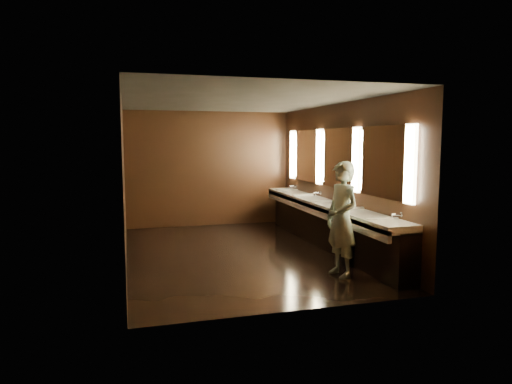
# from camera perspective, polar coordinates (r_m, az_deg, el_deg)

# --- Properties ---
(floor) EXTENTS (6.00, 6.00, 0.00)m
(floor) POSITION_cam_1_polar(r_m,az_deg,el_deg) (8.57, -2.25, -7.67)
(floor) COLOR black
(floor) RESTS_ON ground
(ceiling) EXTENTS (4.00, 6.00, 0.02)m
(ceiling) POSITION_cam_1_polar(r_m,az_deg,el_deg) (8.34, -2.34, 11.32)
(ceiling) COLOR #2D2D2B
(ceiling) RESTS_ON wall_back
(wall_back) EXTENTS (4.00, 0.02, 2.80)m
(wall_back) POSITION_cam_1_polar(r_m,az_deg,el_deg) (11.27, -5.92, 2.89)
(wall_back) COLOR black
(wall_back) RESTS_ON floor
(wall_front) EXTENTS (4.00, 0.02, 2.80)m
(wall_front) POSITION_cam_1_polar(r_m,az_deg,el_deg) (5.49, 5.14, -0.78)
(wall_front) COLOR black
(wall_front) RESTS_ON floor
(wall_left) EXTENTS (0.02, 6.00, 2.80)m
(wall_left) POSITION_cam_1_polar(r_m,az_deg,el_deg) (8.11, -16.17, 1.31)
(wall_left) COLOR black
(wall_left) RESTS_ON floor
(wall_right) EXTENTS (0.02, 6.00, 2.80)m
(wall_right) POSITION_cam_1_polar(r_m,az_deg,el_deg) (9.02, 10.14, 1.96)
(wall_right) COLOR black
(wall_right) RESTS_ON floor
(sink_counter) EXTENTS (0.55, 5.40, 1.01)m
(sink_counter) POSITION_cam_1_polar(r_m,az_deg,el_deg) (9.05, 8.85, -3.78)
(sink_counter) COLOR black
(sink_counter) RESTS_ON floor
(mirror_band) EXTENTS (0.06, 5.03, 1.15)m
(mirror_band) POSITION_cam_1_polar(r_m,az_deg,el_deg) (9.00, 10.07, 4.18)
(mirror_band) COLOR #FFEAB6
(mirror_band) RESTS_ON wall_right
(person) EXTENTS (0.52, 0.71, 1.78)m
(person) POSITION_cam_1_polar(r_m,az_deg,el_deg) (7.11, 10.67, -3.37)
(person) COLOR #94D6DE
(person) RESTS_ON floor
(trash_bin) EXTENTS (0.45, 0.45, 0.55)m
(trash_bin) POSITION_cam_1_polar(r_m,az_deg,el_deg) (7.93, 11.11, -6.90)
(trash_bin) COLOR black
(trash_bin) RESTS_ON floor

